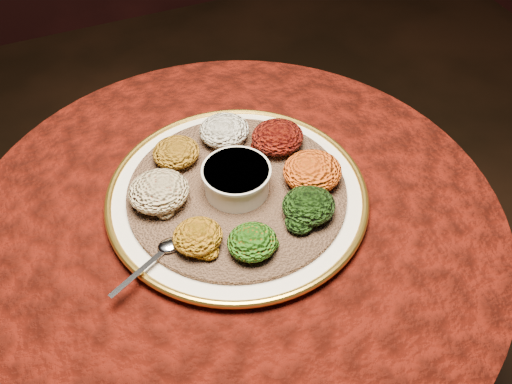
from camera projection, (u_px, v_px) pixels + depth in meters
name	position (u px, v px, depth m)	size (l,w,h in m)	color
table	(237.00, 276.00, 1.13)	(0.96, 0.96, 0.73)	black
platter	(237.00, 196.00, 1.02)	(0.47, 0.47, 0.02)	white
injera	(237.00, 191.00, 1.01)	(0.39, 0.39, 0.01)	#8B6045
stew_bowl	(236.00, 178.00, 0.99)	(0.12, 0.12, 0.05)	silver
spoon	(165.00, 249.00, 0.91)	(0.14, 0.08, 0.01)	silver
portion_ayib	(224.00, 130.00, 1.08)	(0.10, 0.09, 0.05)	white
portion_kitfo	(277.00, 137.00, 1.07)	(0.10, 0.09, 0.05)	black
portion_tikil	(312.00, 171.00, 1.01)	(0.11, 0.10, 0.05)	#A4610D
portion_gomen	(309.00, 206.00, 0.96)	(0.09, 0.09, 0.04)	black
portion_mixveg	(252.00, 242.00, 0.91)	(0.08, 0.08, 0.04)	#AB450B
portion_kik	(198.00, 236.00, 0.91)	(0.08, 0.08, 0.04)	#A9640E
portion_timatim	(159.00, 191.00, 0.97)	(0.11, 0.10, 0.05)	maroon
portion_shiro	(176.00, 152.00, 1.04)	(0.09, 0.08, 0.04)	#905911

